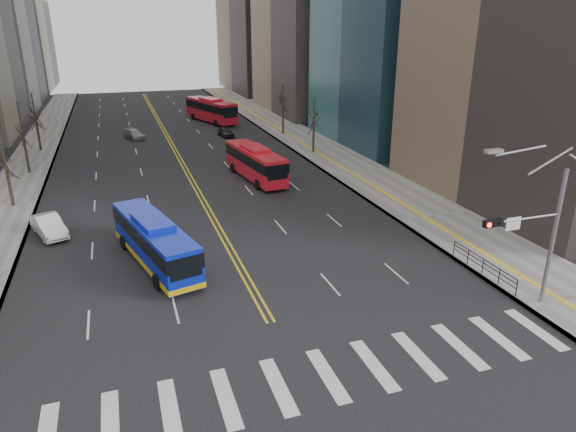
{
  "coord_description": "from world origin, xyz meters",
  "views": [
    {
      "loc": [
        -6.69,
        -17.75,
        15.07
      ],
      "look_at": [
        2.76,
        10.37,
        3.89
      ],
      "focal_mm": 32.0,
      "sensor_mm": 36.0,
      "label": 1
    }
  ],
  "objects": [
    {
      "name": "crosswalk",
      "position": [
        0.0,
        0.0,
        0.01
      ],
      "size": [
        26.7,
        4.0,
        0.01
      ],
      "color": "silver",
      "rests_on": "ground"
    },
    {
      "name": "blue_bus",
      "position": [
        -5.16,
        14.4,
        1.68
      ],
      "size": [
        4.93,
        11.14,
        3.2
      ],
      "color": "#0B1EAE",
      "rests_on": "ground"
    },
    {
      "name": "sidewalk_left",
      "position": [
        -16.5,
        45.0,
        0.07
      ],
      "size": [
        5.0,
        130.0,
        0.15
      ],
      "primitive_type": "cube",
      "color": "gray",
      "rests_on": "ground"
    },
    {
      "name": "sidewalk_right",
      "position": [
        17.5,
        45.0,
        0.07
      ],
      "size": [
        7.0,
        130.0,
        0.15
      ],
      "primitive_type": "cube",
      "color": "gray",
      "rests_on": "ground"
    },
    {
      "name": "pedestrian_railing",
      "position": [
        14.3,
        6.0,
        0.82
      ],
      "size": [
        0.06,
        6.06,
        1.02
      ],
      "color": "black",
      "rests_on": "sidewalk_right"
    },
    {
      "name": "red_bus_near",
      "position": [
        6.33,
        31.45,
        1.89
      ],
      "size": [
        3.87,
        10.91,
        3.4
      ],
      "color": "red",
      "rests_on": "ground"
    },
    {
      "name": "street_trees",
      "position": [
        -7.18,
        34.55,
        4.87
      ],
      "size": [
        35.2,
        47.2,
        7.6
      ],
      "color": "black",
      "rests_on": "ground"
    },
    {
      "name": "signal_mast",
      "position": [
        13.77,
        2.0,
        4.86
      ],
      "size": [
        5.37,
        0.37,
        9.39
      ],
      "color": "gray",
      "rests_on": "ground"
    },
    {
      "name": "car_dark_mid",
      "position": [
        7.87,
        53.21,
        0.66
      ],
      "size": [
        1.95,
        4.02,
        1.32
      ],
      "primitive_type": "imported",
      "rotation": [
        0.0,
        0.0,
        0.1
      ],
      "color": "black",
      "rests_on": "ground"
    },
    {
      "name": "car_white",
      "position": [
        -12.36,
        21.96,
        0.77
      ],
      "size": [
        3.16,
        4.96,
        1.54
      ],
      "primitive_type": "imported",
      "rotation": [
        0.0,
        0.0,
        0.35
      ],
      "color": "white",
      "rests_on": "ground"
    },
    {
      "name": "red_bus_far",
      "position": [
        8.1,
        65.23,
        2.11
      ],
      "size": [
        6.43,
        12.35,
        3.81
      ],
      "color": "red",
      "rests_on": "ground"
    },
    {
      "name": "car_silver",
      "position": [
        -4.45,
        55.79,
        0.63
      ],
      "size": [
        3.11,
        4.65,
        1.25
      ],
      "primitive_type": "imported",
      "rotation": [
        0.0,
        0.0,
        0.34
      ],
      "color": "gray",
      "rests_on": "ground"
    },
    {
      "name": "centerline",
      "position": [
        0.0,
        55.0,
        0.01
      ],
      "size": [
        0.55,
        100.0,
        0.01
      ],
      "color": "gold",
      "rests_on": "ground"
    },
    {
      "name": "ground",
      "position": [
        0.0,
        0.0,
        0.0
      ],
      "size": [
        220.0,
        220.0,
        0.0
      ],
      "primitive_type": "plane",
      "color": "black"
    },
    {
      "name": "car_dark_far",
      "position": [
        9.19,
        86.19,
        0.68
      ],
      "size": [
        3.97,
        5.39,
        1.36
      ],
      "primitive_type": "imported",
      "rotation": [
        0.0,
        0.0,
        -0.4
      ],
      "color": "black",
      "rests_on": "ground"
    }
  ]
}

